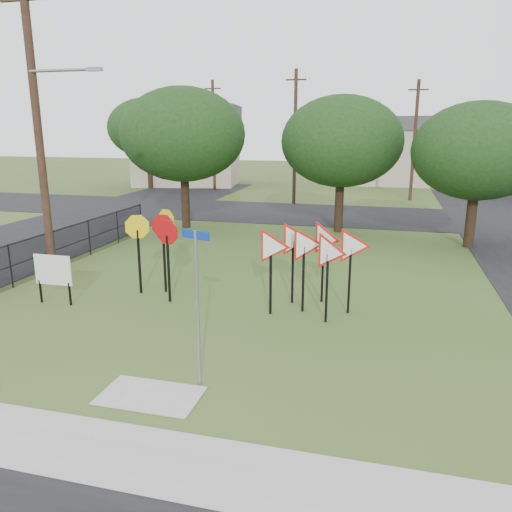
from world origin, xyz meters
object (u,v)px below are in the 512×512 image
Objects in this scene: street_name_sign at (197,300)px; info_board at (53,272)px; yield_sign_cluster at (312,248)px; stop_sign_cluster at (159,235)px.

street_name_sign is 7.03m from info_board.
info_board is (-6.02, 3.53, -0.85)m from street_name_sign.
info_board is at bearing 149.61° from street_name_sign.
stop_sign_cluster is at bearing 174.75° from yield_sign_cluster.
street_name_sign is 2.15× the size of info_board.
yield_sign_cluster is (4.95, -0.45, -0.03)m from stop_sign_cluster.
street_name_sign is 6.37m from stop_sign_cluster.
street_name_sign is at bearing -107.44° from yield_sign_cluster.
yield_sign_cluster is 2.14× the size of info_board.
stop_sign_cluster is 0.79× the size of yield_sign_cluster.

